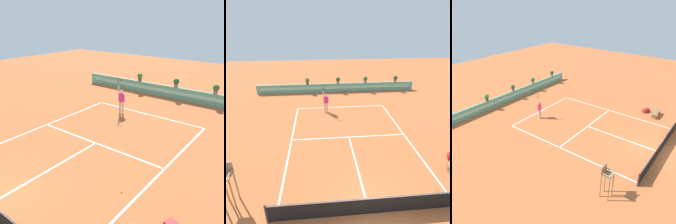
# 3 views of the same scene
# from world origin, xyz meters

# --- Properties ---
(ground_plane) EXTENTS (60.00, 60.00, 0.00)m
(ground_plane) POSITION_xyz_m (0.00, 6.00, 0.00)
(ground_plane) COLOR #BC6033
(court_lines) EXTENTS (8.32, 11.94, 0.01)m
(court_lines) POSITION_xyz_m (0.00, 6.72, 0.00)
(court_lines) COLOR white
(court_lines) RESTS_ON ground
(net) EXTENTS (8.92, 0.10, 1.00)m
(net) POSITION_xyz_m (0.00, 0.00, 0.51)
(net) COLOR #333333
(net) RESTS_ON ground
(back_wall_barrier) EXTENTS (18.00, 0.21, 1.00)m
(back_wall_barrier) POSITION_xyz_m (0.00, 16.39, 0.50)
(back_wall_barrier) COLOR #60A88E
(back_wall_barrier) RESTS_ON ground
(umpire_chair) EXTENTS (0.60, 0.60, 2.14)m
(umpire_chair) POSITION_xyz_m (-6.29, 1.26, 1.34)
(umpire_chair) COLOR #99754C
(umpire_chair) RESTS_ON ground
(bench_courtside) EXTENTS (1.60, 0.44, 0.51)m
(bench_courtside) POSITION_xyz_m (5.67, 2.17, 0.38)
(bench_courtside) COLOR olive
(bench_courtside) RESTS_ON ground
(gear_bag) EXTENTS (0.78, 0.58, 0.36)m
(gear_bag) POSITION_xyz_m (6.00, 3.24, 0.18)
(gear_bag) COLOR maroon
(gear_bag) RESTS_ON ground
(tennis_player) EXTENTS (0.59, 0.32, 2.58)m
(tennis_player) POSITION_xyz_m (-1.47, 10.89, 1.05)
(tennis_player) COLOR beige
(tennis_player) RESTS_ON ground
(tennis_ball_near_baseline) EXTENTS (0.07, 0.07, 0.07)m
(tennis_ball_near_baseline) POSITION_xyz_m (-1.99, 7.10, 0.03)
(tennis_ball_near_baseline) COLOR #CCE033
(tennis_ball_near_baseline) RESTS_ON ground
(tennis_ball_mid_court) EXTENTS (0.07, 0.07, 0.07)m
(tennis_ball_mid_court) POSITION_xyz_m (3.48, 3.91, 0.03)
(tennis_ball_mid_court) COLOR #CCE033
(tennis_ball_mid_court) RESTS_ON ground
(potted_plant_centre) EXTENTS (0.48, 0.48, 0.72)m
(potted_plant_centre) POSITION_xyz_m (0.15, 16.39, 1.41)
(potted_plant_centre) COLOR gray
(potted_plant_centre) RESTS_ON back_wall_barrier
(potted_plant_right) EXTENTS (0.48, 0.48, 0.72)m
(potted_plant_right) POSITION_xyz_m (3.32, 16.39, 1.41)
(potted_plant_right) COLOR gray
(potted_plant_right) RESTS_ON back_wall_barrier
(potted_plant_far_right) EXTENTS (0.48, 0.48, 0.72)m
(potted_plant_far_right) POSITION_xyz_m (6.88, 16.39, 1.41)
(potted_plant_far_right) COLOR gray
(potted_plant_far_right) RESTS_ON back_wall_barrier
(potted_plant_left) EXTENTS (0.48, 0.48, 0.72)m
(potted_plant_left) POSITION_xyz_m (-3.32, 16.39, 1.41)
(potted_plant_left) COLOR brown
(potted_plant_left) RESTS_ON back_wall_barrier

